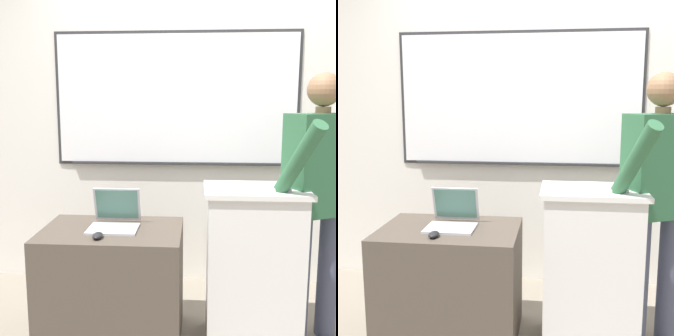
% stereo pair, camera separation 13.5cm
% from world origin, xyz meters
% --- Properties ---
extents(back_wall, '(6.40, 0.17, 2.92)m').
position_xyz_m(back_wall, '(-0.01, 1.40, 1.46)').
color(back_wall, silver).
rests_on(back_wall, ground_plane).
extents(lectern_podium, '(0.62, 0.44, 1.00)m').
position_xyz_m(lectern_podium, '(0.35, 0.42, 0.50)').
color(lectern_podium, silver).
rests_on(lectern_podium, ground_plane).
extents(side_desk, '(0.87, 0.61, 0.73)m').
position_xyz_m(side_desk, '(-0.53, 0.40, 0.36)').
color(side_desk, '#4C4238').
rests_on(side_desk, ground_plane).
extents(person_presenter, '(0.59, 0.67, 1.68)m').
position_xyz_m(person_presenter, '(0.74, 0.48, 0.97)').
color(person_presenter, '#474C60').
rests_on(person_presenter, ground_plane).
extents(laptop, '(0.31, 0.31, 0.24)m').
position_xyz_m(laptop, '(-0.52, 0.46, 0.79)').
color(laptop, '#B7BABF').
rests_on(laptop, side_desk).
extents(wireless_keyboard, '(0.39, 0.12, 0.02)m').
position_xyz_m(wireless_keyboard, '(0.35, 0.36, 1.01)').
color(wireless_keyboard, silver).
rests_on(wireless_keyboard, lectern_podium).
extents(computer_mouse_by_laptop, '(0.06, 0.10, 0.03)m').
position_xyz_m(computer_mouse_by_laptop, '(-0.58, 0.22, 0.74)').
color(computer_mouse_by_laptop, black).
rests_on(computer_mouse_by_laptop, side_desk).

